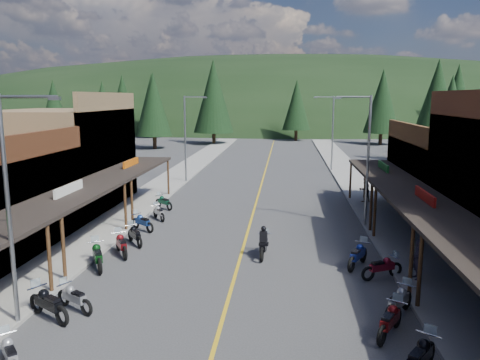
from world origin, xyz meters
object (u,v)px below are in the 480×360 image
(streetlight_0, at_px, (12,201))
(streetlight_2, at_px, (366,155))
(pine_7, at_px, (123,100))
(pedestrian_east_b, at_px, (365,190))
(streetlight_1, at_px, (187,135))
(bike_east_7, at_px, (382,266))
(pine_10, at_px, (154,104))
(bike_west_4, at_px, (10,353))
(pine_2, at_px, (213,96))
(pine_5, at_px, (457,97))
(pedestrian_east_a, at_px, (418,259))
(pine_1, at_px, (152,100))
(pine_11, at_px, (437,103))
(bike_east_6, at_px, (399,301))
(pine_9, at_px, (451,109))
(bike_west_12, at_px, (164,201))
(shop_west_3, at_px, (62,159))
(shop_east_3, at_px, (461,179))
(bike_west_7, at_px, (97,255))
(pine_8, at_px, (103,112))
(streetlight_3, at_px, (331,130))
(bike_east_8, at_px, (358,254))
(pine_0, at_px, (54,105))
(bike_west_11, at_px, (159,212))
(bike_west_9, at_px, (135,234))
(bike_west_5, at_px, (48,302))
(bike_east_5, at_px, (390,319))
(bike_west_8, at_px, (121,244))
(bike_west_10, at_px, (142,221))
(bike_east_4, at_px, (420,357))
(pine_4, at_px, (382,101))
(pine_3, at_px, (297,105))
(bike_west_6, at_px, (74,297))

(streetlight_0, height_order, streetlight_2, same)
(pine_7, xyz_separation_m, pedestrian_east_b, (40.09, -61.47, -6.16))
(streetlight_1, bearing_deg, bike_east_7, -59.15)
(pine_10, height_order, bike_west_4, pine_10)
(pine_2, relative_size, bike_east_7, 6.90)
(pine_5, height_order, pine_10, pine_5)
(pine_7, relative_size, pedestrian_east_a, 6.99)
(pine_1, distance_m, pine_11, 54.41)
(bike_east_6, distance_m, pedestrian_east_a, 3.77)
(pine_9, relative_size, bike_west_12, 5.55)
(shop_west_3, xyz_separation_m, streetlight_0, (6.83, -17.30, 0.94))
(shop_east_3, relative_size, pine_7, 0.87)
(bike_west_7, bearing_deg, pedestrian_east_b, 17.01)
(pine_8, bearing_deg, bike_west_12, -61.45)
(streetlight_3, height_order, pine_1, pine_1)
(shop_west_3, height_order, pine_8, pine_8)
(streetlight_3, relative_size, bike_east_8, 3.56)
(streetlight_3, relative_size, pine_10, 0.69)
(pine_0, bearing_deg, bike_west_11, -57.58)
(bike_west_9, bearing_deg, bike_west_5, -128.94)
(streetlight_2, relative_size, bike_east_5, 3.71)
(pine_1, height_order, pine_10, pine_1)
(bike_east_6, distance_m, bike_east_7, 3.63)
(pine_10, relative_size, pine_11, 0.94)
(bike_west_8, height_order, bike_west_10, bike_west_8)
(streetlight_0, bearing_deg, bike_west_7, 85.00)
(pine_10, height_order, bike_east_6, pine_10)
(bike_west_11, bearing_deg, pine_5, 22.94)
(pine_10, bearing_deg, bike_east_4, -67.44)
(bike_west_4, distance_m, bike_west_10, 14.53)
(pine_1, distance_m, pedestrian_east_b, 64.38)
(pine_4, bearing_deg, pine_10, -164.48)
(pine_1, height_order, pedestrian_east_a, pine_1)
(streetlight_1, height_order, pine_5, pine_5)
(bike_west_8, xyz_separation_m, bike_east_7, (12.45, -1.87, -0.05))
(bike_west_5, bearing_deg, pedestrian_east_b, -4.08)
(pine_5, height_order, pedestrian_east_b, pine_5)
(bike_west_12, bearing_deg, pine_9, -0.72)
(pine_11, distance_m, bike_east_8, 40.32)
(pine_8, relative_size, bike_west_8, 4.54)
(bike_west_7, relative_size, pedestrian_east_b, 1.27)
(pine_2, relative_size, bike_west_7, 5.96)
(bike_west_4, relative_size, bike_west_12, 1.00)
(bike_east_6, distance_m, bike_east_8, 5.04)
(bike_west_8, bearing_deg, streetlight_0, -128.59)
(pine_8, height_order, bike_east_6, pine_8)
(pine_11, distance_m, bike_east_7, 41.30)
(pine_7, bearing_deg, bike_east_4, -65.60)
(pine_3, distance_m, bike_east_7, 66.76)
(bike_west_6, bearing_deg, bike_east_6, -56.13)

